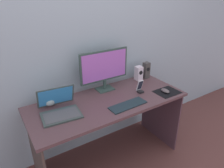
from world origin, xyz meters
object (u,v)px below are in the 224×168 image
(laptop, at_px, (59,109))
(fishbowl, at_px, (49,98))
(monitor, at_px, (105,68))
(speaker_near_monitor, at_px, (139,73))
(phone_in_dock, at_px, (140,88))
(speaker_right, at_px, (146,70))
(mouse, at_px, (165,91))
(keyboard_external, at_px, (128,105))

(laptop, distance_m, fishbowl, 0.20)
(monitor, xyz_separation_m, speaker_near_monitor, (0.47, 0.01, -0.16))
(speaker_near_monitor, height_order, phone_in_dock, speaker_near_monitor)
(phone_in_dock, bearing_deg, speaker_right, 40.41)
(speaker_right, relative_size, speaker_near_monitor, 1.17)
(monitor, relative_size, mouse, 5.44)
(speaker_right, height_order, speaker_near_monitor, speaker_right)
(keyboard_external, bearing_deg, fishbowl, 144.54)
(monitor, xyz_separation_m, keyboard_external, (0.01, -0.40, -0.24))
(laptop, distance_m, phone_in_dock, 0.84)
(speaker_right, xyz_separation_m, mouse, (-0.09, -0.41, -0.08))
(fishbowl, bearing_deg, laptop, -80.40)
(speaker_near_monitor, xyz_separation_m, mouse, (0.02, -0.41, -0.06))
(speaker_right, height_order, fishbowl, speaker_right)
(keyboard_external, bearing_deg, speaker_near_monitor, 39.92)
(speaker_near_monitor, bearing_deg, laptop, -169.20)
(laptop, bearing_deg, phone_in_dock, -4.46)
(speaker_right, xyz_separation_m, laptop, (-1.15, -0.20, -0.05))
(fishbowl, xyz_separation_m, mouse, (1.09, -0.40, -0.05))
(monitor, relative_size, fishbowl, 3.58)
(monitor, distance_m, fishbowl, 0.62)
(speaker_right, distance_m, laptop, 1.17)
(speaker_right, xyz_separation_m, fishbowl, (-1.18, -0.01, -0.02))
(laptop, relative_size, phone_in_dock, 2.59)
(speaker_right, bearing_deg, speaker_near_monitor, -179.96)
(monitor, bearing_deg, speaker_near_monitor, 1.15)
(laptop, bearing_deg, keyboard_external, -20.23)
(speaker_right, bearing_deg, keyboard_external, -144.39)
(speaker_near_monitor, bearing_deg, keyboard_external, -138.14)
(speaker_near_monitor, distance_m, fishbowl, 1.07)
(speaker_right, distance_m, fishbowl, 1.18)
(laptop, xyz_separation_m, phone_in_dock, (0.84, -0.07, 0.00))
(speaker_near_monitor, bearing_deg, mouse, -86.76)
(monitor, xyz_separation_m, mouse, (0.49, -0.40, -0.22))
(speaker_right, bearing_deg, laptop, -170.25)
(laptop, relative_size, keyboard_external, 0.96)
(mouse, bearing_deg, speaker_near_monitor, 89.50)
(speaker_near_monitor, height_order, keyboard_external, speaker_near_monitor)
(keyboard_external, xyz_separation_m, phone_in_dock, (0.26, 0.15, 0.04))
(monitor, height_order, speaker_right, monitor)
(fishbowl, relative_size, phone_in_dock, 1.11)
(speaker_near_monitor, distance_m, laptop, 1.05)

